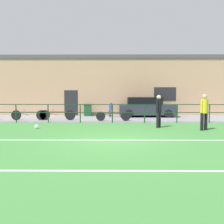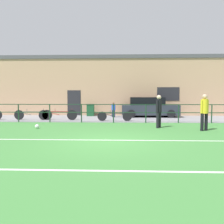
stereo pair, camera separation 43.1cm
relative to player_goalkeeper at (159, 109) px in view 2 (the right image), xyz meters
The scene contains 15 objects.
ground 4.59m from the player_goalkeeper, 123.05° to the right, with size 60.00×44.00×0.04m, color #42843D.
field_line_touchline 4.40m from the player_goalkeeper, 124.71° to the right, with size 36.00×0.11×0.00m, color white.
field_line_hash 7.68m from the player_goalkeeper, 108.73° to the right, with size 36.00×0.11×0.00m, color white.
pavement_strip 5.42m from the player_goalkeeper, 117.29° to the left, with size 48.00×5.00×0.02m, color gray.
perimeter_fence 3.32m from the player_goalkeeper, 137.50° to the left, with size 36.07×0.07×1.15m.
clubhouse_facade 8.92m from the player_goalkeeper, 106.16° to the left, with size 28.00×2.56×5.00m.
player_goalkeeper is the anchor object (origin of this frame).
player_striker 2.23m from the player_goalkeeper, 24.84° to the right, with size 0.44×0.31×1.76m.
soccer_ball_spare 6.37m from the player_goalkeeper, behind, with size 0.21×0.21×0.21m, color white.
spectator_child 6.20m from the player_goalkeeper, 114.47° to the left, with size 0.30×0.20×1.14m.
parked_car_red 6.17m from the player_goalkeeper, 88.23° to the left, with size 4.34×1.90×1.52m.
bicycle_parked_0 7.07m from the player_goalkeeper, 150.78° to the left, with size 2.39×0.04×0.78m.
bicycle_parked_2 8.82m from the player_goalkeeper, 156.98° to the left, with size 2.36×0.04×0.76m.
bicycle_parked_3 3.91m from the player_goalkeeper, 128.53° to the left, with size 2.25×0.04×0.71m.
trash_bin_0 8.01m from the player_goalkeeper, 123.87° to the left, with size 0.60×0.51×0.96m.
Camera 2 is at (0.52, -8.75, 1.72)m, focal length 38.33 mm.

